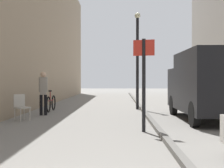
{
  "coord_description": "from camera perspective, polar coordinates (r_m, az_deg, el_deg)",
  "views": [
    {
      "loc": [
        0.47,
        -2.38,
        1.45
      ],
      "look_at": [
        0.1,
        14.91,
        1.23
      ],
      "focal_mm": 51.72,
      "sensor_mm": 36.0,
      "label": 1
    }
  ],
  "objects": [
    {
      "name": "building_facade_left",
      "position": [
        15.66,
        -18.99,
        12.65
      ],
      "size": [
        2.42,
        40.0,
        9.4
      ],
      "primitive_type": "cube",
      "color": "gray",
      "rests_on": "ground_plane"
    },
    {
      "name": "cafe_chair_near_window",
      "position": [
        11.95,
        -15.79,
        -3.65
      ],
      "size": [
        0.62,
        0.62,
        0.94
      ],
      "rotation": [
        0.0,
        0.0,
        3.99
      ],
      "color": "#B7B2A8",
      "rests_on": "ground_plane"
    },
    {
      "name": "delivery_van",
      "position": [
        12.1,
        16.52,
        0.02
      ],
      "size": [
        2.05,
        5.19,
        2.45
      ],
      "rotation": [
        0.0,
        0.0,
        0.01
      ],
      "color": "black",
      "rests_on": "ground_plane"
    },
    {
      "name": "ground_plane",
      "position": [
        14.46,
        -0.65,
        -5.04
      ],
      "size": [
        80.0,
        80.0,
        0.0
      ],
      "primitive_type": "plane",
      "color": "gray"
    },
    {
      "name": "bicycle_leaning",
      "position": [
        15.16,
        -10.72,
        -3.34
      ],
      "size": [
        0.1,
        1.77,
        0.98
      ],
      "rotation": [
        0.0,
        0.0,
        -0.01
      ],
      "color": "black",
      "rests_on": "ground_plane"
    },
    {
      "name": "pedestrian_main_foreground",
      "position": [
        13.52,
        -12.06,
        -1.05
      ],
      "size": [
        0.35,
        0.24,
        1.79
      ],
      "rotation": [
        0.0,
        0.0,
        3.33
      ],
      "color": "black",
      "rests_on": "ground_plane"
    },
    {
      "name": "street_sign_post",
      "position": [
        9.03,
        5.64,
        1.31
      ],
      "size": [
        0.58,
        0.2,
        2.6
      ],
      "rotation": [
        0.0,
        0.0,
        2.85
      ],
      "color": "black",
      "rests_on": "ground_plane"
    },
    {
      "name": "kerb_strip",
      "position": [
        14.49,
        5.63,
        -4.79
      ],
      "size": [
        0.16,
        40.0,
        0.12
      ],
      "primitive_type": "cube",
      "color": "#615F5B",
      "rests_on": "ground_plane"
    },
    {
      "name": "lamp_post",
      "position": [
        15.97,
        4.52,
        5.29
      ],
      "size": [
        0.28,
        0.28,
        4.76
      ],
      "color": "black",
      "rests_on": "ground_plane"
    }
  ]
}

